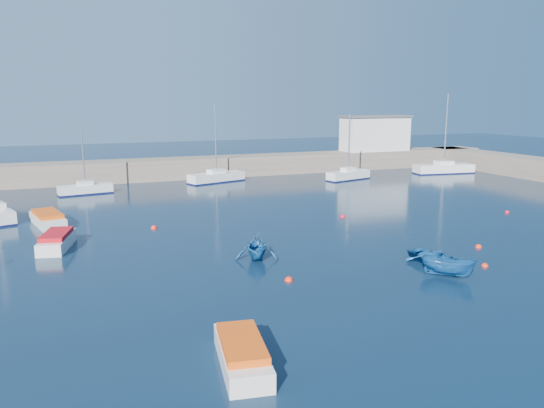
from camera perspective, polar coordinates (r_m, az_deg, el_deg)
name	(u,v)px	position (r m, az deg, el deg)	size (l,w,h in m)	color
ground	(358,294)	(28.61, 9.20, -9.57)	(220.00, 220.00, 0.00)	#0C1F34
back_wall	(178,168)	(70.84, -10.11, 3.80)	(96.00, 4.50, 2.60)	#726457
right_arm	(517,165)	(80.28, 24.85, 3.79)	(4.50, 32.00, 2.60)	#726457
harbor_office	(375,134)	(81.87, 11.00, 7.39)	(10.00, 4.00, 5.00)	silver
sailboat_5	(85,189)	(61.22, -19.44, 1.54)	(5.83, 2.54, 7.53)	silver
sailboat_6	(216,177)	(66.77, -6.00, 2.91)	(7.65, 4.29, 9.64)	silver
sailboat_7	(348,175)	(69.10, 8.20, 3.12)	(6.51, 3.39, 8.34)	silver
sailboat_8	(444,168)	(78.44, 17.98, 3.68)	(8.71, 3.46, 11.00)	silver
motorboat_1	(57,241)	(39.45, -22.14, -3.68)	(2.67, 4.92, 1.15)	silver
motorboat_2	(48,219)	(47.17, -22.99, -1.46)	(3.01, 5.60, 1.09)	silver
motorboat_3	(242,353)	(21.09, -3.26, -15.72)	(2.33, 4.84, 1.09)	silver
dinghy_center	(436,258)	(34.71, 17.20, -5.55)	(2.68, 3.75, 0.78)	#134C89
dinghy_left	(257,246)	(34.07, -1.65, -4.57)	(2.74, 3.18, 1.67)	#134C89
dinghy_right	(448,267)	(32.39, 18.41, -6.43)	(1.16, 3.08, 1.19)	#134C89
buoy_0	(289,281)	(30.30, 1.82, -8.24)	(0.48, 0.48, 0.48)	#FB270D
buoy_1	(343,217)	(46.83, 7.61, -1.40)	(0.50, 0.50, 0.50)	red
buoy_2	(478,247)	(39.59, 21.32, -4.37)	(0.46, 0.46, 0.46)	#FB270D
buoy_3	(154,228)	(43.34, -12.57, -2.58)	(0.50, 0.50, 0.50)	#FB270D
buoy_4	(507,213)	(52.75, 23.96, -0.86)	(0.42, 0.42, 0.42)	red
buoy_5	(485,266)	(35.30, 21.91, -6.24)	(0.42, 0.42, 0.42)	#FB270D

